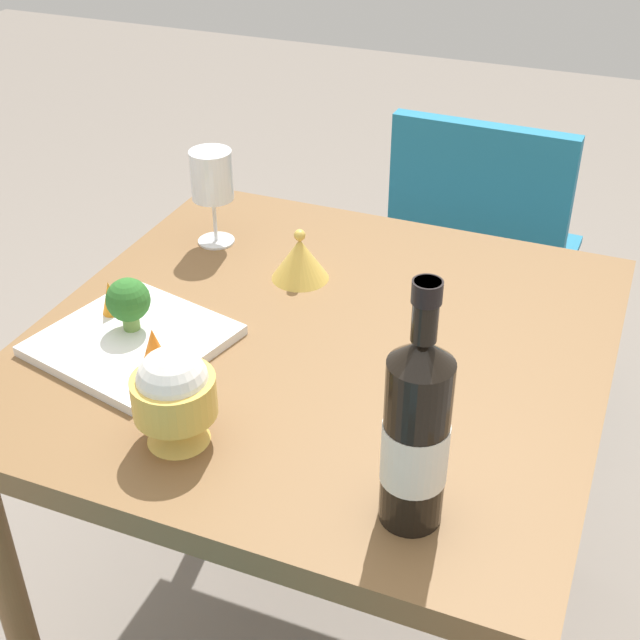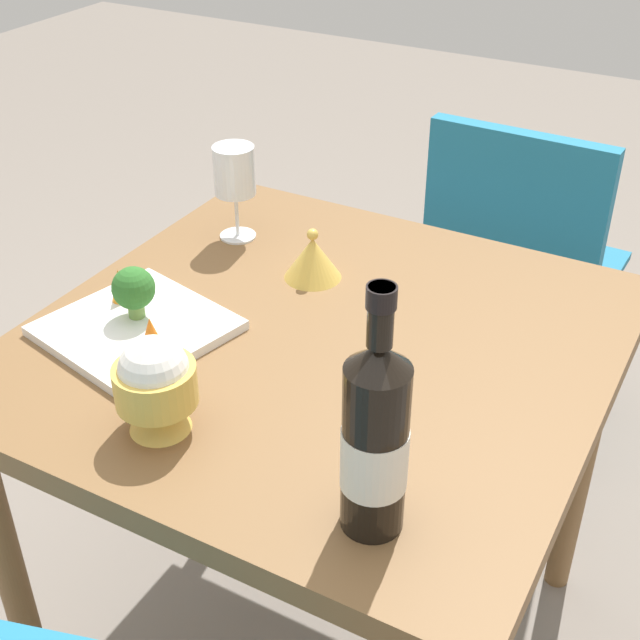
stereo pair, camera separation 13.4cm
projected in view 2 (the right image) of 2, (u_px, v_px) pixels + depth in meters
The scene contains 11 objects.
ground_plane at pixel (320, 637), 1.76m from camera, with size 8.00×8.00×0.00m, color gray.
dining_table at pixel (320, 381), 1.40m from camera, with size 0.87×0.87×0.73m.
chair_near_window at pixel (518, 255), 2.00m from camera, with size 0.41×0.41×0.85m.
wine_bottle at pixel (375, 439), 0.96m from camera, with size 0.08×0.08×0.32m.
wine_glass at pixel (234, 173), 1.57m from camera, with size 0.08×0.08×0.18m.
rice_bowl at pixel (155, 384), 1.13m from camera, with size 0.11×0.11×0.14m.
rice_bowl_lid at pixel (313, 258), 1.49m from camera, with size 0.10×0.10×0.09m.
serving_plate at pixel (136, 328), 1.36m from camera, with size 0.30×0.30×0.02m.
broccoli_floret at pixel (134, 289), 1.35m from camera, with size 0.07×0.07×0.09m.
carrot_garnish_left at pixel (151, 333), 1.29m from camera, with size 0.03×0.03×0.05m.
carrot_garnish_right at pixel (120, 285), 1.40m from camera, with size 0.03×0.03×0.06m.
Camera 2 is at (-0.54, 0.98, 1.49)m, focal length 48.80 mm.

